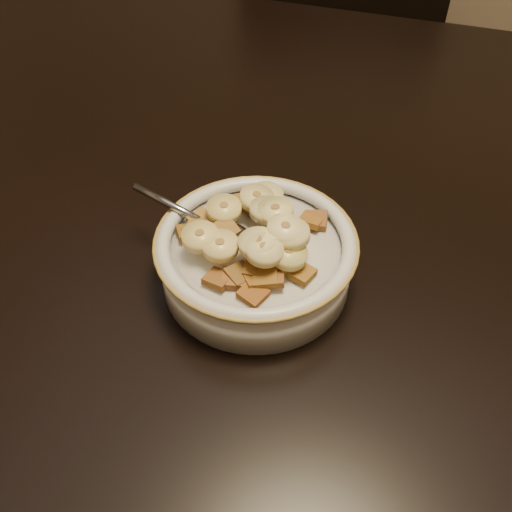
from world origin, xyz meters
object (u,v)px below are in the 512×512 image
(table, at_px, (154,161))
(chair, at_px, (313,111))
(spoon, at_px, (228,234))
(cereal_bowl, at_px, (256,263))

(table, xyz_separation_m, chair, (0.08, 0.54, -0.23))
(table, distance_m, spoon, 0.23)
(table, height_order, cereal_bowl, cereal_bowl)
(table, bearing_deg, cereal_bowl, -41.45)
(chair, distance_m, cereal_bowl, 0.75)
(table, bearing_deg, chair, 81.28)
(chair, bearing_deg, spoon, -91.46)
(chair, relative_size, spoon, 24.34)
(chair, xyz_separation_m, spoon, (0.08, -0.69, 0.30))
(spoon, bearing_deg, cereal_bowl, 90.00)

